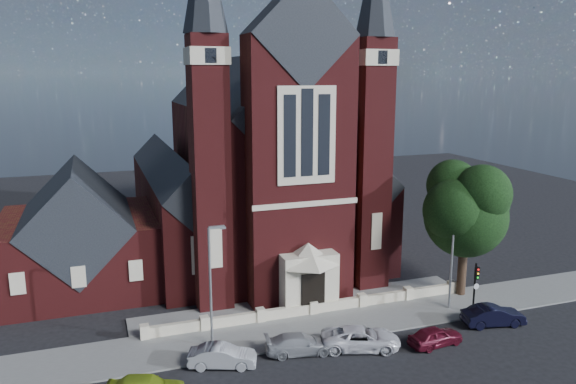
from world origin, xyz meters
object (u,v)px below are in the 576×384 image
car_silver_a (222,356)px  car_white_suv (361,338)px  parish_hall (79,240)px  street_lamp_right (453,250)px  car_silver_b (300,344)px  street_lamp_left (212,280)px  traffic_signal (476,282)px  church (251,169)px  street_tree (469,211)px  car_dark_red (435,336)px  car_navy (493,316)px

car_silver_a → car_white_suv: size_ratio=0.81×
parish_hall → car_silver_a: size_ratio=2.99×
parish_hall → street_lamp_right: (26.09, -14.00, 0.59)m
car_silver_a → parish_hall: bearing=44.9°
street_lamp_right → car_silver_a: street_lamp_right is taller
car_silver_a → car_silver_b: bearing=-71.2°
car_silver_b → street_lamp_left: bearing=71.7°
traffic_signal → car_white_suv: 10.35m
car_white_suv → traffic_signal: bearing=-61.5°
traffic_signal → car_silver_b: (-13.94, -1.05, -1.95)m
street_lamp_left → car_white_suv: size_ratio=1.60×
church → car_silver_a: bearing=-110.2°
street_lamp_left → street_lamp_right: bearing=0.0°
church → street_tree: size_ratio=3.26×
parish_hall → car_white_suv: 24.49m
street_tree → car_silver_b: bearing=-164.4°
car_white_suv → car_dark_red: bearing=-85.9°
car_silver_a → car_navy: size_ratio=0.94×
parish_hall → car_dark_red: size_ratio=3.26×
street_lamp_right → car_navy: bearing=-70.5°
parish_hall → car_dark_red: bearing=-40.5°
street_tree → car_white_suv: 14.13m
traffic_signal → car_navy: (0.28, -1.79, -1.87)m
car_dark_red → parish_hall: bearing=43.0°
church → car_navy: bearing=-63.2°
car_silver_a → car_silver_b: size_ratio=0.93×
traffic_signal → street_lamp_right: bearing=120.0°
church → street_lamp_left: church is taller
car_silver_a → car_white_suv: (8.89, -0.72, 0.03)m
street_tree → car_navy: size_ratio=2.46×
car_dark_red → church: bearing=7.2°
street_lamp_left → car_silver_b: 6.87m
traffic_signal → car_white_suv: traffic_signal is taller
traffic_signal → car_dark_red: (-5.27, -2.99, -1.95)m
church → car_dark_red: 25.35m
street_lamp_right → street_lamp_left: bearing=180.0°
street_tree → car_silver_a: (-20.51, -4.32, -6.29)m
street_lamp_right → car_silver_b: size_ratio=1.84×
street_tree → car_dark_red: street_tree is taller
street_tree → car_navy: (-1.32, -5.07, -6.24)m
street_lamp_right → traffic_signal: size_ratio=2.02×
street_lamp_right → car_silver_b: street_lamp_right is taller
street_lamp_left → car_white_suv: street_lamp_left is taller
street_tree → car_white_suv: street_tree is taller
traffic_signal → car_silver_b: bearing=-175.7°
church → parish_hall: size_ratio=2.86×
car_silver_b → car_dark_red: 8.89m
car_silver_b → car_navy: car_navy is taller
street_tree → traffic_signal: (-1.60, -3.28, -4.38)m
church → car_silver_a: (-7.91, -21.55, -7.51)m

